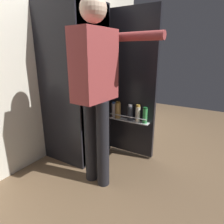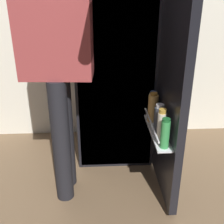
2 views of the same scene
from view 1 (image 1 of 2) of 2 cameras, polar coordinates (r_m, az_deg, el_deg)
name	(u,v)px [view 1 (image 1 of 2)]	position (r m, az deg, el deg)	size (l,w,h in m)	color
ground_plane	(115,163)	(2.44, 0.86, -14.79)	(6.13, 6.13, 0.00)	brown
kitchen_wall	(53,59)	(2.64, -16.88, 14.62)	(4.40, 0.10, 2.41)	silver
refrigerator	(80,85)	(2.41, -9.25, 7.76)	(0.65, 1.20, 1.81)	black
person	(96,80)	(1.77, -4.76, 9.32)	(0.55, 0.78, 1.73)	black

